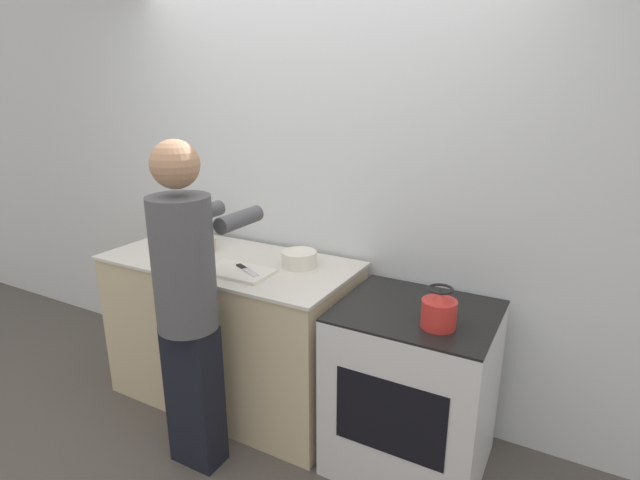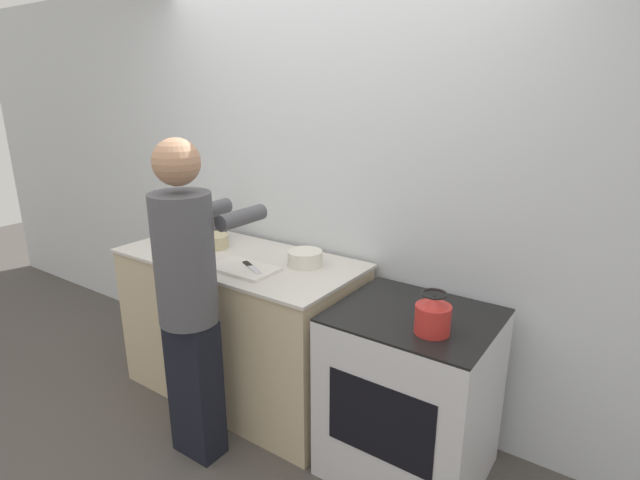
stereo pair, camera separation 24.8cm
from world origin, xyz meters
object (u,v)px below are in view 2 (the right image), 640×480
at_px(oven, 410,394).
at_px(cutting_board, 243,268).
at_px(canister_jar, 217,227).
at_px(bowl_prep, 305,258).
at_px(knife, 251,267).
at_px(kettle, 433,316).
at_px(person, 189,292).

bearing_deg(oven, cutting_board, -172.41).
relative_size(cutting_board, canister_jar, 2.29).
bearing_deg(canister_jar, bowl_prep, -5.97).
bearing_deg(oven, knife, -173.16).
height_order(kettle, canister_jar, canister_jar).
distance_m(cutting_board, canister_jar, 0.66).
relative_size(person, knife, 8.18).
bearing_deg(bowl_prep, kettle, -16.27).
bearing_deg(cutting_board, oven, 7.59).
xyz_separation_m(oven, bowl_prep, (-0.74, 0.13, 0.54)).
xyz_separation_m(knife, bowl_prep, (0.19, 0.24, 0.02)).
height_order(knife, canister_jar, canister_jar).
bearing_deg(oven, kettle, -42.91).
distance_m(knife, canister_jar, 0.69).
xyz_separation_m(knife, canister_jar, (-0.60, 0.32, 0.06)).
xyz_separation_m(oven, kettle, (0.14, -0.13, 0.52)).
xyz_separation_m(oven, canister_jar, (-1.54, 0.21, 0.58)).
height_order(oven, kettle, kettle).
relative_size(person, bowl_prep, 8.51).
distance_m(cutting_board, bowl_prep, 0.35).
bearing_deg(bowl_prep, person, -110.50).
height_order(bowl_prep, canister_jar, canister_jar).
distance_m(person, canister_jar, 0.92).
height_order(kettle, bowl_prep, kettle).
xyz_separation_m(knife, kettle, (1.08, -0.02, 0.01)).
bearing_deg(canister_jar, oven, -7.82).
height_order(cutting_board, kettle, kettle).
distance_m(person, bowl_prep, 0.69).
height_order(person, bowl_prep, person).
relative_size(knife, canister_jar, 1.25).
distance_m(knife, bowl_prep, 0.31).
bearing_deg(kettle, oven, 137.09).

